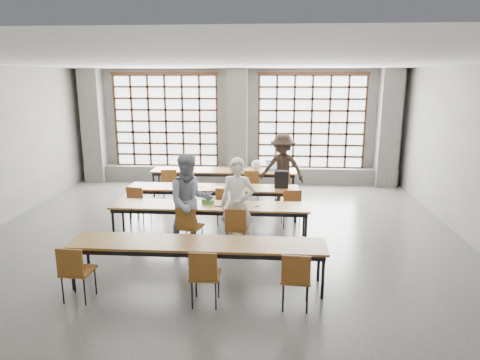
# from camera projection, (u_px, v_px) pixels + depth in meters

# --- Properties ---
(floor) EXTENTS (11.00, 11.00, 0.00)m
(floor) POSITION_uv_depth(u_px,v_px,m) (217.00, 247.00, 8.36)
(floor) COLOR #494946
(floor) RESTS_ON ground
(ceiling) EXTENTS (11.00, 11.00, 0.00)m
(ceiling) POSITION_uv_depth(u_px,v_px,m) (214.00, 62.00, 7.53)
(ceiling) COLOR silver
(ceiling) RESTS_ON floor
(wall_back) EXTENTS (10.00, 0.00, 10.00)m
(wall_back) POSITION_uv_depth(u_px,v_px,m) (238.00, 126.00, 13.28)
(wall_back) COLOR #5C5C59
(wall_back) RESTS_ON floor
(wall_front) EXTENTS (10.00, 0.00, 10.00)m
(wall_front) POSITION_uv_depth(u_px,v_px,m) (102.00, 328.00, 2.61)
(wall_front) COLOR #5C5C59
(wall_front) RESTS_ON floor
(column_left) EXTENTS (0.60, 0.55, 3.50)m
(column_left) POSITION_uv_depth(u_px,v_px,m) (94.00, 126.00, 13.32)
(column_left) COLOR #50504D
(column_left) RESTS_ON floor
(column_mid) EXTENTS (0.60, 0.55, 3.50)m
(column_mid) POSITION_uv_depth(u_px,v_px,m) (237.00, 127.00, 13.01)
(column_mid) COLOR #50504D
(column_mid) RESTS_ON floor
(column_right) EXTENTS (0.60, 0.55, 3.50)m
(column_right) POSITION_uv_depth(u_px,v_px,m) (388.00, 129.00, 12.69)
(column_right) COLOR #50504D
(column_right) RESTS_ON floor
(window_left) EXTENTS (3.32, 0.12, 3.00)m
(window_left) POSITION_uv_depth(u_px,v_px,m) (166.00, 121.00, 13.32)
(window_left) COLOR white
(window_left) RESTS_ON wall_back
(window_right) EXTENTS (3.32, 0.12, 3.00)m
(window_right) POSITION_uv_depth(u_px,v_px,m) (311.00, 122.00, 13.01)
(window_right) COLOR white
(window_right) RESTS_ON wall_back
(sill_ledge) EXTENTS (9.80, 0.35, 0.50)m
(sill_ledge) POSITION_uv_depth(u_px,v_px,m) (238.00, 175.00, 13.44)
(sill_ledge) COLOR #50504D
(sill_ledge) RESTS_ON floor
(desk_row_a) EXTENTS (4.00, 0.70, 0.73)m
(desk_row_a) POSITION_uv_depth(u_px,v_px,m) (224.00, 172.00, 11.87)
(desk_row_a) COLOR brown
(desk_row_a) RESTS_ON floor
(desk_row_b) EXTENTS (4.00, 0.70, 0.73)m
(desk_row_b) POSITION_uv_depth(u_px,v_px,m) (213.00, 190.00, 10.05)
(desk_row_b) COLOR brown
(desk_row_b) RESTS_ON floor
(desk_row_c) EXTENTS (4.00, 0.70, 0.73)m
(desk_row_c) POSITION_uv_depth(u_px,v_px,m) (210.00, 208.00, 8.65)
(desk_row_c) COLOR brown
(desk_row_c) RESTS_ON floor
(desk_row_d) EXTENTS (4.00, 0.70, 0.73)m
(desk_row_d) POSITION_uv_depth(u_px,v_px,m) (198.00, 246.00, 6.68)
(desk_row_d) COLOR brown
(desk_row_d) RESTS_ON floor
(chair_back_left) EXTENTS (0.47, 0.48, 0.88)m
(chair_back_left) POSITION_uv_depth(u_px,v_px,m) (170.00, 181.00, 11.38)
(chair_back_left) COLOR brown
(chair_back_left) RESTS_ON floor
(chair_back_mid) EXTENTS (0.43, 0.44, 0.88)m
(chair_back_mid) POSITION_uv_depth(u_px,v_px,m) (252.00, 183.00, 11.23)
(chair_back_mid) COLOR brown
(chair_back_mid) RESTS_ON floor
(chair_back_right) EXTENTS (0.43, 0.44, 0.88)m
(chair_back_right) POSITION_uv_depth(u_px,v_px,m) (282.00, 183.00, 11.18)
(chair_back_right) COLOR brown
(chair_back_right) RESTS_ON floor
(chair_mid_left) EXTENTS (0.50, 0.51, 0.88)m
(chair_mid_left) POSITION_uv_depth(u_px,v_px,m) (138.00, 201.00, 9.59)
(chair_mid_left) COLOR brown
(chair_mid_left) RESTS_ON floor
(chair_mid_centre) EXTENTS (0.52, 0.52, 0.88)m
(chair_mid_centre) POSITION_uv_depth(u_px,v_px,m) (226.00, 203.00, 9.45)
(chair_mid_centre) COLOR brown
(chair_mid_centre) RESTS_ON floor
(chair_mid_right) EXTENTS (0.47, 0.47, 0.88)m
(chair_mid_right) POSITION_uv_depth(u_px,v_px,m) (291.00, 204.00, 9.35)
(chair_mid_right) COLOR brown
(chair_mid_right) RESTS_ON floor
(chair_front_left) EXTENTS (0.50, 0.51, 0.88)m
(chair_front_left) POSITION_uv_depth(u_px,v_px,m) (189.00, 224.00, 8.09)
(chair_front_left) COLOR brown
(chair_front_left) RESTS_ON floor
(chair_front_right) EXTENTS (0.45, 0.46, 0.88)m
(chair_front_right) POSITION_uv_depth(u_px,v_px,m) (237.00, 225.00, 8.03)
(chair_front_right) COLOR brown
(chair_front_right) RESTS_ON floor
(chair_near_left) EXTENTS (0.44, 0.45, 0.88)m
(chair_near_left) POSITION_uv_depth(u_px,v_px,m) (75.00, 268.00, 6.22)
(chair_near_left) COLOR brown
(chair_near_left) RESTS_ON floor
(chair_near_mid) EXTENTS (0.42, 0.43, 0.88)m
(chair_near_mid) POSITION_uv_depth(u_px,v_px,m) (204.00, 272.00, 6.09)
(chair_near_mid) COLOR brown
(chair_near_mid) RESTS_ON floor
(chair_near_right) EXTENTS (0.45, 0.45, 0.88)m
(chair_near_right) POSITION_uv_depth(u_px,v_px,m) (296.00, 275.00, 6.00)
(chair_near_right) COLOR brown
(chair_near_right) RESTS_ON floor
(student_male) EXTENTS (0.72, 0.54, 1.79)m
(student_male) POSITION_uv_depth(u_px,v_px,m) (237.00, 205.00, 8.07)
(student_male) COLOR white
(student_male) RESTS_ON floor
(student_female) EXTENTS (1.10, 0.99, 1.86)m
(student_female) POSITION_uv_depth(u_px,v_px,m) (190.00, 202.00, 8.12)
(student_female) COLOR #18234A
(student_female) RESTS_ON floor
(student_back) EXTENTS (1.33, 1.02, 1.82)m
(student_back) POSITION_uv_depth(u_px,v_px,m) (282.00, 168.00, 11.21)
(student_back) COLOR black
(student_back) RESTS_ON floor
(laptop_front) EXTENTS (0.40, 0.35, 0.26)m
(laptop_front) POSITION_uv_depth(u_px,v_px,m) (237.00, 201.00, 8.68)
(laptop_front) COLOR #AFB0B4
(laptop_front) RESTS_ON desk_row_c
(laptop_back) EXTENTS (0.37, 0.31, 0.26)m
(laptop_back) POSITION_uv_depth(u_px,v_px,m) (273.00, 168.00, 11.85)
(laptop_back) COLOR #B9B9BE
(laptop_back) RESTS_ON desk_row_a
(mouse) EXTENTS (0.11, 0.09, 0.04)m
(mouse) POSITION_uv_depth(u_px,v_px,m) (257.00, 205.00, 8.54)
(mouse) COLOR white
(mouse) RESTS_ON desk_row_c
(green_box) EXTENTS (0.27, 0.18, 0.09)m
(green_box) POSITION_uv_depth(u_px,v_px,m) (208.00, 201.00, 8.70)
(green_box) COLOR green
(green_box) RESTS_ON desk_row_c
(phone) EXTENTS (0.14, 0.07, 0.01)m
(phone) POSITION_uv_depth(u_px,v_px,m) (218.00, 206.00, 8.52)
(phone) COLOR black
(phone) RESTS_ON desk_row_c
(paper_sheet_a) EXTENTS (0.36, 0.31, 0.00)m
(paper_sheet_a) POSITION_uv_depth(u_px,v_px,m) (188.00, 186.00, 10.13)
(paper_sheet_a) COLOR white
(paper_sheet_a) RESTS_ON desk_row_b
(paper_sheet_b) EXTENTS (0.34, 0.27, 0.00)m
(paper_sheet_b) POSITION_uv_depth(u_px,v_px,m) (200.00, 187.00, 10.01)
(paper_sheet_b) COLOR white
(paper_sheet_b) RESTS_ON desk_row_b
(paper_sheet_c) EXTENTS (0.30, 0.21, 0.00)m
(paper_sheet_c) POSITION_uv_depth(u_px,v_px,m) (217.00, 187.00, 10.03)
(paper_sheet_c) COLOR white
(paper_sheet_c) RESTS_ON desk_row_b
(backpack) EXTENTS (0.32, 0.20, 0.40)m
(backpack) POSITION_uv_depth(u_px,v_px,m) (281.00, 179.00, 9.93)
(backpack) COLOR black
(backpack) RESTS_ON desk_row_b
(plastic_bag) EXTENTS (0.31, 0.27, 0.29)m
(plastic_bag) POSITION_uv_depth(u_px,v_px,m) (256.00, 165.00, 11.80)
(plastic_bag) COLOR silver
(plastic_bag) RESTS_ON desk_row_a
(red_pouch) EXTENTS (0.21, 0.13, 0.06)m
(red_pouch) POSITION_uv_depth(u_px,v_px,m) (78.00, 268.00, 6.31)
(red_pouch) COLOR #B52216
(red_pouch) RESTS_ON chair_near_left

